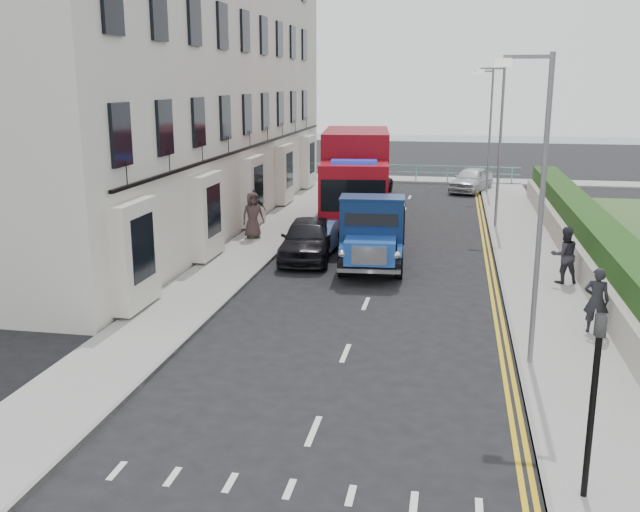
{
  "coord_description": "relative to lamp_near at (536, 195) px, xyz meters",
  "views": [
    {
      "loc": [
        2.38,
        -17.99,
        6.43
      ],
      "look_at": [
        -1.37,
        1.97,
        1.4
      ],
      "focal_mm": 40.0,
      "sensor_mm": 36.0,
      "label": 1
    }
  ],
  "objects": [
    {
      "name": "seafront_railing",
      "position": [
        -4.18,
        30.2,
        -3.42
      ],
      "size": [
        13.0,
        0.08,
        1.11
      ],
      "color": "#59B2A5",
      "rests_on": "ground"
    },
    {
      "name": "pedestrian_west_near",
      "position": [
        -10.18,
        13.12,
        -3.0
      ],
      "size": [
        1.1,
        0.69,
        1.75
      ],
      "primitive_type": "imported",
      "rotation": [
        0.0,
        0.0,
        3.41
      ],
      "color": "#1B2231",
      "rests_on": "pavement_west"
    },
    {
      "name": "parked_car_front",
      "position": [
        -6.96,
        9.0,
        -3.23
      ],
      "size": [
        2.11,
        4.6,
        1.53
      ],
      "primitive_type": "imported",
      "rotation": [
        0.0,
        0.0,
        0.07
      ],
      "color": "black",
      "rests_on": "ground"
    },
    {
      "name": "garden_east",
      "position": [
        3.03,
        11.0,
        -3.1
      ],
      "size": [
        1.45,
        28.0,
        1.75
      ],
      "color": "#B2AD9E",
      "rests_on": "ground"
    },
    {
      "name": "lamp_near",
      "position": [
        0.0,
        0.0,
        0.0
      ],
      "size": [
        1.23,
        0.18,
        7.0
      ],
      "color": "slate",
      "rests_on": "ground"
    },
    {
      "name": "pavement_west",
      "position": [
        -9.38,
        11.0,
        -3.94
      ],
      "size": [
        2.4,
        38.0,
        0.12
      ],
      "primitive_type": "cube",
      "color": "gray",
      "rests_on": "ground"
    },
    {
      "name": "lamp_far",
      "position": [
        0.0,
        26.0,
        0.0
      ],
      "size": [
        1.23,
        0.18,
        7.0
      ],
      "color": "slate",
      "rests_on": "ground"
    },
    {
      "name": "pedestrian_west_far",
      "position": [
        -9.78,
        11.62,
        -2.93
      ],
      "size": [
        1.1,
        1.03,
        1.9
      ],
      "primitive_type": "imported",
      "rotation": [
        0.0,
        0.0,
        0.63
      ],
      "color": "#433230",
      "rests_on": "pavement_west"
    },
    {
      "name": "pedestrian_east_far",
      "position": [
        1.78,
        7.02,
        -2.97
      ],
      "size": [
        1.04,
        0.9,
        1.82
      ],
      "primitive_type": "imported",
      "rotation": [
        0.0,
        0.0,
        3.41
      ],
      "color": "#2E2A34",
      "rests_on": "pavement_east"
    },
    {
      "name": "bedford_lorry",
      "position": [
        -4.46,
        7.82,
        -2.81
      ],
      "size": [
        2.53,
        5.58,
        2.57
      ],
      "rotation": [
        0.0,
        0.0,
        0.07
      ],
      "color": "black",
      "rests_on": "ground"
    },
    {
      "name": "promenade",
      "position": [
        -4.18,
        31.0,
        -3.94
      ],
      "size": [
        30.0,
        2.5,
        0.12
      ],
      "primitive_type": "cube",
      "color": "gray",
      "rests_on": "ground"
    },
    {
      "name": "sea_plane",
      "position": [
        -4.18,
        62.0,
        -4.0
      ],
      "size": [
        120.0,
        120.0,
        0.0
      ],
      "primitive_type": "plane",
      "color": "#4F656C",
      "rests_on": "ground"
    },
    {
      "name": "red_lorry",
      "position": [
        -6.03,
        14.98,
        -1.73
      ],
      "size": [
        3.66,
        8.4,
        4.26
      ],
      "rotation": [
        0.0,
        0.0,
        0.12
      ],
      "color": "black",
      "rests_on": "ground"
    },
    {
      "name": "traffic_signal",
      "position": [
        0.42,
        -5.5,
        -1.92
      ],
      "size": [
        0.16,
        0.2,
        3.1
      ],
      "color": "black",
      "rests_on": "ground"
    },
    {
      "name": "ground",
      "position": [
        -4.18,
        2.0,
        -4.0
      ],
      "size": [
        120.0,
        120.0,
        0.0
      ],
      "primitive_type": "plane",
      "color": "black",
      "rests_on": "ground"
    },
    {
      "name": "parked_car_rear",
      "position": [
        -6.78,
        15.95,
        -3.36
      ],
      "size": [
        1.84,
        4.42,
        1.28
      ],
      "primitive_type": "imported",
      "rotation": [
        0.0,
        0.0,
        -0.01
      ],
      "color": "silver",
      "rests_on": "ground"
    },
    {
      "name": "parked_car_mid",
      "position": [
        -6.78,
        9.91,
        -3.38
      ],
      "size": [
        1.57,
        3.85,
        1.24
      ],
      "primitive_type": "imported",
      "rotation": [
        0.0,
        0.0,
        -0.07
      ],
      "color": "#6588D9",
      "rests_on": "ground"
    },
    {
      "name": "pavement_east",
      "position": [
        1.12,
        11.0,
        -3.94
      ],
      "size": [
        2.6,
        38.0,
        0.12
      ],
      "primitive_type": "cube",
      "color": "gray",
      "rests_on": "ground"
    },
    {
      "name": "terrace_west",
      "position": [
        -13.65,
        15.0,
        3.17
      ],
      "size": [
        6.31,
        30.2,
        14.25
      ],
      "color": "beige",
      "rests_on": "ground"
    },
    {
      "name": "seafront_car_left",
      "position": [
        -6.63,
        24.62,
        -3.35
      ],
      "size": [
        2.86,
        4.92,
        1.29
      ],
      "primitive_type": "imported",
      "rotation": [
        0.0,
        0.0,
        2.98
      ],
      "color": "black",
      "rests_on": "ground"
    },
    {
      "name": "seafront_car_right",
      "position": [
        -0.76,
        26.78,
        -3.28
      ],
      "size": [
        2.96,
        4.53,
        1.43
      ],
      "primitive_type": "imported",
      "rotation": [
        0.0,
        0.0,
        -0.33
      ],
      "color": "silver",
      "rests_on": "ground"
    },
    {
      "name": "pedestrian_east_near",
      "position": [
        1.92,
        2.33,
        -3.02
      ],
      "size": [
        0.68,
        0.49,
        1.72
      ],
      "primitive_type": "imported",
      "rotation": [
        0.0,
        0.0,
        3.0
      ],
      "color": "black",
      "rests_on": "pavement_east"
    },
    {
      "name": "lamp_mid",
      "position": [
        0.0,
        16.0,
        0.0
      ],
      "size": [
        1.23,
        0.18,
        7.0
      ],
      "color": "slate",
      "rests_on": "ground"
    }
  ]
}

